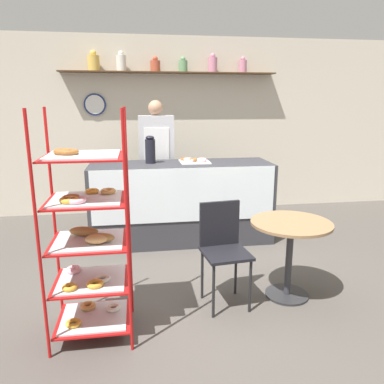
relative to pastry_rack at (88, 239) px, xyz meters
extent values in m
plane|color=#4C4742|center=(0.91, 0.52, -0.77)|extent=(14.00, 14.00, 0.00)
cube|color=beige|center=(0.91, 3.31, 0.58)|extent=(10.00, 0.06, 2.70)
cube|color=#4C331E|center=(0.91, 3.16, 1.39)|extent=(3.21, 0.24, 0.02)
cylinder|color=gold|center=(-0.19, 3.16, 1.50)|extent=(0.17, 0.17, 0.21)
sphere|color=gold|center=(-0.19, 3.16, 1.64)|extent=(0.09, 0.09, 0.09)
cylinder|color=silver|center=(0.20, 3.16, 1.51)|extent=(0.14, 0.14, 0.22)
sphere|color=silver|center=(0.20, 3.16, 1.64)|extent=(0.08, 0.08, 0.08)
cylinder|color=#B24C33|center=(0.70, 3.16, 1.47)|extent=(0.14, 0.14, 0.16)
sphere|color=#B24C33|center=(0.70, 3.16, 1.58)|extent=(0.08, 0.08, 0.08)
cylinder|color=#669966|center=(1.11, 3.16, 1.48)|extent=(0.13, 0.13, 0.16)
sphere|color=#669966|center=(1.11, 3.16, 1.58)|extent=(0.07, 0.07, 0.07)
cylinder|color=#CC7F99|center=(1.56, 3.16, 1.50)|extent=(0.14, 0.14, 0.21)
sphere|color=#CC7F99|center=(1.56, 3.16, 1.63)|extent=(0.07, 0.07, 0.07)
cylinder|color=#CC7F99|center=(2.02, 3.16, 1.49)|extent=(0.12, 0.12, 0.18)
sphere|color=#CC7F99|center=(2.02, 3.16, 1.60)|extent=(0.07, 0.07, 0.07)
cylinder|color=navy|center=(-0.21, 3.26, 0.92)|extent=(0.32, 0.03, 0.32)
cylinder|color=white|center=(-0.21, 3.24, 0.92)|extent=(0.28, 0.00, 0.28)
cube|color=#333338|center=(0.91, 1.89, -0.27)|extent=(2.24, 0.70, 1.00)
cube|color=silver|center=(0.91, 1.53, -0.09)|extent=(2.15, 0.01, 0.64)
cylinder|color=#B71414|center=(-0.28, -0.25, 0.08)|extent=(0.02, 0.02, 1.70)
cylinder|color=#B71414|center=(0.29, -0.25, 0.08)|extent=(0.02, 0.02, 1.70)
cylinder|color=#B71414|center=(-0.28, 0.26, 0.08)|extent=(0.02, 0.02, 1.70)
cylinder|color=#B71414|center=(0.29, 0.26, 0.08)|extent=(0.02, 0.02, 1.70)
cube|color=#B71414|center=(0.01, 0.00, -0.65)|extent=(0.55, 0.49, 0.01)
cube|color=silver|center=(0.01, 0.00, -0.64)|extent=(0.48, 0.43, 0.01)
torus|color=tan|center=(-0.05, 0.13, -0.61)|extent=(0.12, 0.12, 0.04)
torus|color=silver|center=(0.15, 0.08, -0.61)|extent=(0.11, 0.11, 0.03)
torus|color=gold|center=(-0.13, -0.10, -0.61)|extent=(0.11, 0.11, 0.03)
cube|color=#B71414|center=(0.01, 0.00, -0.34)|extent=(0.55, 0.49, 0.01)
cube|color=silver|center=(0.01, 0.00, -0.32)|extent=(0.48, 0.43, 0.01)
torus|color=gold|center=(-0.13, -0.14, -0.30)|extent=(0.11, 0.11, 0.03)
torus|color=silver|center=(0.09, -0.04, -0.30)|extent=(0.12, 0.12, 0.03)
torus|color=#EAB2C1|center=(-0.14, 0.15, -0.30)|extent=(0.12, 0.12, 0.04)
torus|color=gold|center=(0.04, -0.12, -0.30)|extent=(0.12, 0.12, 0.03)
cube|color=#B71414|center=(0.01, 0.00, -0.02)|extent=(0.55, 0.49, 0.01)
cube|color=silver|center=(0.01, 0.00, -0.01)|extent=(0.48, 0.43, 0.01)
ellipsoid|color=olive|center=(-0.04, 0.09, 0.03)|extent=(0.23, 0.11, 0.07)
ellipsoid|color=tan|center=(0.07, -0.09, 0.03)|extent=(0.16, 0.10, 0.07)
ellipsoid|color=olive|center=(0.09, -0.06, 0.03)|extent=(0.21, 0.10, 0.07)
cube|color=#B71414|center=(0.01, 0.00, 0.29)|extent=(0.55, 0.49, 0.01)
cube|color=silver|center=(0.01, 0.00, 0.30)|extent=(0.48, 0.43, 0.01)
torus|color=tan|center=(0.15, 0.12, 0.32)|extent=(0.11, 0.11, 0.03)
torus|color=brown|center=(-0.09, -0.06, 0.33)|extent=(0.13, 0.13, 0.04)
torus|color=gold|center=(-0.09, -0.11, 0.33)|extent=(0.13, 0.13, 0.04)
torus|color=#EAB2C1|center=(-0.04, -0.12, 0.32)|extent=(0.13, 0.13, 0.03)
torus|color=gold|center=(0.03, 0.15, 0.32)|extent=(0.10, 0.10, 0.03)
cube|color=#B71414|center=(0.01, 0.00, 0.60)|extent=(0.55, 0.49, 0.01)
cube|color=silver|center=(0.01, 0.00, 0.61)|extent=(0.48, 0.43, 0.01)
torus|color=brown|center=(-0.09, -0.01, 0.64)|extent=(0.13, 0.13, 0.03)
torus|color=brown|center=(-0.13, 0.01, 0.64)|extent=(0.12, 0.12, 0.04)
cube|color=#282833|center=(0.65, 2.48, -0.29)|extent=(0.28, 0.19, 0.95)
cube|color=#B2B2B7|center=(0.65, 2.48, 0.49)|extent=(0.47, 0.22, 0.60)
cube|color=silver|center=(0.65, 2.36, 0.38)|extent=(0.33, 0.01, 0.51)
sphere|color=tan|center=(0.65, 2.48, 0.89)|extent=(0.20, 0.20, 0.20)
cylinder|color=#262628|center=(1.69, 0.32, -0.76)|extent=(0.39, 0.39, 0.02)
cylinder|color=#333338|center=(1.69, 0.32, -0.41)|extent=(0.06, 0.06, 0.67)
cylinder|color=olive|center=(1.69, 0.32, -0.07)|extent=(0.71, 0.71, 0.02)
cylinder|color=black|center=(0.95, 0.07, -0.53)|extent=(0.02, 0.02, 0.47)
cylinder|color=black|center=(1.27, 0.11, -0.53)|extent=(0.02, 0.02, 0.47)
cylinder|color=black|center=(0.91, 0.39, -0.53)|extent=(0.02, 0.02, 0.47)
cylinder|color=black|center=(1.23, 0.43, -0.53)|extent=(0.02, 0.02, 0.47)
cube|color=black|center=(1.09, 0.25, -0.29)|extent=(0.42, 0.42, 0.03)
cube|color=black|center=(1.07, 0.42, -0.07)|extent=(0.36, 0.07, 0.40)
cylinder|color=black|center=(0.54, 1.96, 0.38)|extent=(0.13, 0.13, 0.29)
ellipsoid|color=black|center=(0.54, 1.96, 0.54)|extent=(0.11, 0.11, 0.05)
cube|color=white|center=(1.09, 1.95, 0.23)|extent=(0.36, 0.36, 0.01)
torus|color=#EAB2C1|center=(1.18, 1.93, 0.26)|extent=(0.13, 0.13, 0.04)
torus|color=brown|center=(1.07, 1.95, 0.26)|extent=(0.12, 0.12, 0.03)
torus|color=#EAB2C1|center=(1.01, 2.03, 0.26)|extent=(0.12, 0.12, 0.03)
torus|color=brown|center=(0.98, 2.06, 0.25)|extent=(0.12, 0.12, 0.03)
torus|color=#EAB2C1|center=(1.02, 1.90, 0.26)|extent=(0.10, 0.10, 0.03)
camera|label=1|loc=(0.36, -2.64, 0.97)|focal=35.00mm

